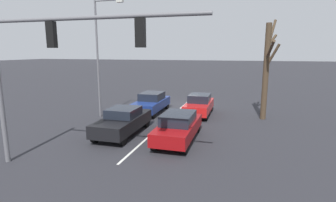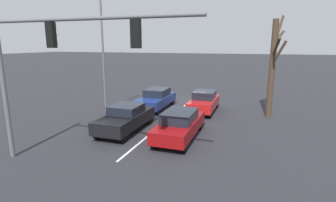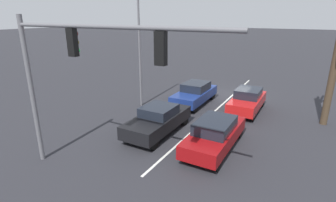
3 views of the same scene
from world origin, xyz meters
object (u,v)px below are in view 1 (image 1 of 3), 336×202
object	(u,v)px
car_red_leftlane_second	(199,105)
street_lamp_right_shoulder	(100,51)
car_maroon_leftlane_front	(178,126)
car_black_midlane_front	(123,121)
bare_tree_near	(267,66)
car_navy_midlane_second	(151,102)
traffic_signal_gantry	(50,55)

from	to	relation	value
car_red_leftlane_second	street_lamp_right_shoulder	bearing A→B (deg)	20.38
street_lamp_right_shoulder	car_maroon_leftlane_front	bearing A→B (deg)	151.45
car_black_midlane_front	car_red_leftlane_second	bearing A→B (deg)	-120.41
car_black_midlane_front	bare_tree_near	xyz separation A→B (m)	(-8.01, -5.87, 2.92)
car_black_midlane_front	car_maroon_leftlane_front	bearing A→B (deg)	176.98
car_maroon_leftlane_front	bare_tree_near	world-z (taller)	bare_tree_near
street_lamp_right_shoulder	bare_tree_near	xyz separation A→B (m)	(-11.23, -2.50, -1.06)
car_navy_midlane_second	car_red_leftlane_second	bearing A→B (deg)	-176.26
car_black_midlane_front	street_lamp_right_shoulder	world-z (taller)	street_lamp_right_shoulder
car_black_midlane_front	traffic_signal_gantry	size ratio (longest dim) A/B	0.53
traffic_signal_gantry	car_red_leftlane_second	bearing A→B (deg)	-110.40
car_navy_midlane_second	car_red_leftlane_second	world-z (taller)	car_navy_midlane_second
car_black_midlane_front	traffic_signal_gantry	world-z (taller)	traffic_signal_gantry
car_maroon_leftlane_front	car_red_leftlane_second	xyz separation A→B (m)	(-0.13, -6.02, 0.00)
car_black_midlane_front	car_navy_midlane_second	size ratio (longest dim) A/B	1.00
car_red_leftlane_second	street_lamp_right_shoulder	world-z (taller)	street_lamp_right_shoulder
bare_tree_near	traffic_signal_gantry	bearing A→B (deg)	51.46
car_black_midlane_front	car_maroon_leftlane_front	xyz separation A→B (m)	(-3.30, 0.17, -0.00)
car_black_midlane_front	car_maroon_leftlane_front	distance (m)	3.31
car_navy_midlane_second	street_lamp_right_shoulder	distance (m)	5.41
bare_tree_near	car_maroon_leftlane_front	bearing A→B (deg)	52.10
car_black_midlane_front	car_navy_midlane_second	bearing A→B (deg)	-87.13
car_navy_midlane_second	street_lamp_right_shoulder	bearing A→B (deg)	37.15
car_red_leftlane_second	car_navy_midlane_second	bearing A→B (deg)	3.74
car_maroon_leftlane_front	car_navy_midlane_second	bearing A→B (deg)	-58.20
car_maroon_leftlane_front	street_lamp_right_shoulder	xyz separation A→B (m)	(6.52, -3.55, 3.97)
traffic_signal_gantry	bare_tree_near	size ratio (longest dim) A/B	1.27
traffic_signal_gantry	car_navy_midlane_second	bearing A→B (deg)	-91.51
car_maroon_leftlane_front	car_navy_midlane_second	xyz separation A→B (m)	(3.58, -5.78, 0.01)
car_maroon_leftlane_front	traffic_signal_gantry	bearing A→B (deg)	50.65
car_navy_midlane_second	traffic_signal_gantry	xyz separation A→B (m)	(0.28, 10.49, 3.75)
car_navy_midlane_second	street_lamp_right_shoulder	world-z (taller)	street_lamp_right_shoulder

